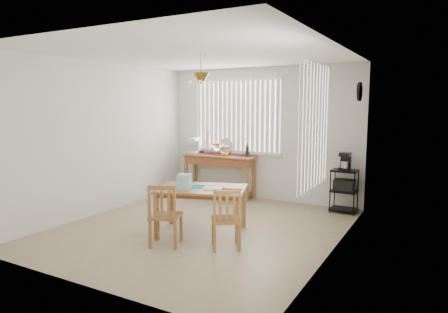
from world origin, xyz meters
The scene contains 10 objects.
ground centered at (0.00, 0.00, -0.01)m, with size 4.00×4.50×0.01m, color gray.
room_shell centered at (0.00, 0.02, 1.69)m, with size 4.20×4.70×2.70m.
sideboard centered at (-0.82, 2.02, 0.64)m, with size 1.52×0.43×0.85m.
sideboard_items centered at (-1.09, 2.03, 0.99)m, with size 1.44×0.36×0.65m.
wire_cart centered at (1.70, 2.00, 0.45)m, with size 0.44×0.35×0.75m.
cart_items centered at (1.70, 2.01, 0.89)m, with size 0.18×0.21×0.31m.
dining_table centered at (0.13, -0.17, 0.60)m, with size 1.46×1.18×0.68m.
table_items centered at (0.05, -0.31, 0.76)m, with size 1.06×0.51×0.22m.
chair_left centered at (0.00, -0.89, 0.42)m, with size 0.51×0.51×0.85m.
chair_right centered at (0.76, -0.59, 0.40)m, with size 0.52×0.52×0.81m.
Camera 1 is at (3.18, -5.00, 1.88)m, focal length 32.00 mm.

